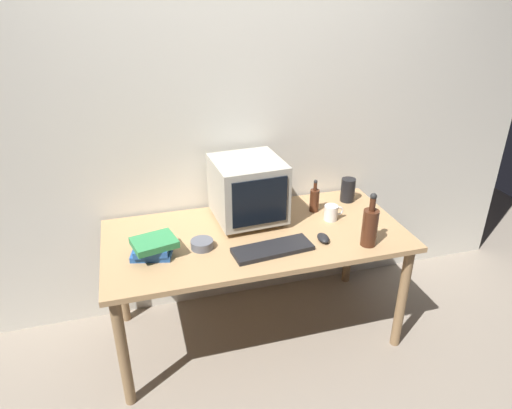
# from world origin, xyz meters

# --- Properties ---
(ground_plane) EXTENTS (6.00, 6.00, 0.00)m
(ground_plane) POSITION_xyz_m (0.00, 0.00, 0.00)
(ground_plane) COLOR gray
(back_wall) EXTENTS (4.00, 0.08, 2.50)m
(back_wall) POSITION_xyz_m (0.00, 0.46, 1.25)
(back_wall) COLOR silver
(back_wall) RESTS_ON ground
(desk) EXTENTS (1.67, 0.79, 0.70)m
(desk) POSITION_xyz_m (0.00, 0.00, 0.63)
(desk) COLOR tan
(desk) RESTS_ON ground
(crt_monitor) EXTENTS (0.40, 0.41, 0.37)m
(crt_monitor) POSITION_xyz_m (0.00, 0.17, 0.89)
(crt_monitor) COLOR #B2AD9E
(crt_monitor) RESTS_ON desk
(keyboard) EXTENTS (0.43, 0.19, 0.02)m
(keyboard) POSITION_xyz_m (0.03, -0.20, 0.71)
(keyboard) COLOR black
(keyboard) RESTS_ON desk
(computer_mouse) EXTENTS (0.06, 0.10, 0.04)m
(computer_mouse) POSITION_xyz_m (0.33, -0.18, 0.72)
(computer_mouse) COLOR black
(computer_mouse) RESTS_ON desk
(bottle_tall) EXTENTS (0.08, 0.08, 0.30)m
(bottle_tall) POSITION_xyz_m (0.54, -0.28, 0.82)
(bottle_tall) COLOR #472314
(bottle_tall) RESTS_ON desk
(bottle_short) EXTENTS (0.06, 0.06, 0.21)m
(bottle_short) POSITION_xyz_m (0.42, 0.17, 0.78)
(bottle_short) COLOR #472314
(bottle_short) RESTS_ON desk
(book_stack) EXTENTS (0.25, 0.21, 0.10)m
(book_stack) POSITION_xyz_m (-0.57, -0.08, 0.76)
(book_stack) COLOR #28569E
(book_stack) RESTS_ON desk
(mug) EXTENTS (0.12, 0.08, 0.09)m
(mug) POSITION_xyz_m (0.47, 0.04, 0.75)
(mug) COLOR white
(mug) RESTS_ON desk
(cd_spindle) EXTENTS (0.12, 0.12, 0.04)m
(cd_spindle) POSITION_xyz_m (-0.32, -0.07, 0.72)
(cd_spindle) COLOR #595B66
(cd_spindle) RESTS_ON desk
(metal_canister) EXTENTS (0.09, 0.09, 0.15)m
(metal_canister) POSITION_xyz_m (0.67, 0.24, 0.78)
(metal_canister) COLOR black
(metal_canister) RESTS_ON desk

